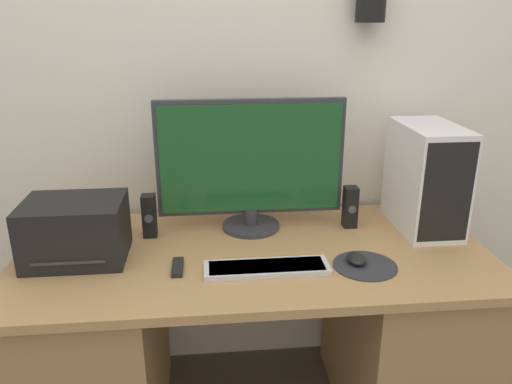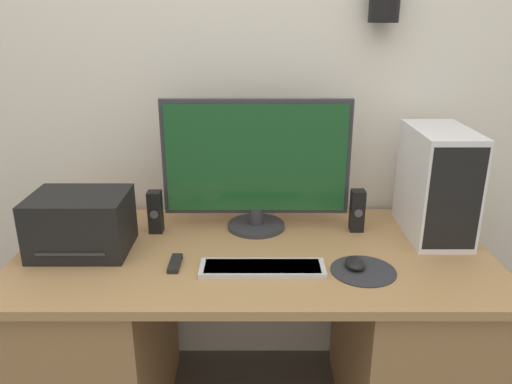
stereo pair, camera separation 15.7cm
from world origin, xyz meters
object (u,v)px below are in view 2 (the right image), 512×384
speaker_left (155,212)px  remote_control (175,263)px  printer (81,223)px  computer_tower (437,183)px  monitor (256,163)px  keyboard (262,268)px  mouse (355,263)px  speaker_right (357,211)px

speaker_left → remote_control: (0.11, -0.27, -0.07)m
printer → speaker_left: bearing=34.9°
computer_tower → remote_control: size_ratio=3.45×
monitor → keyboard: size_ratio=1.73×
printer → remote_control: size_ratio=2.81×
mouse → computer_tower: bearing=38.9°
monitor → speaker_left: size_ratio=4.32×
mouse → printer: printer is taller
monitor → speaker_right: bearing=-4.1°
mouse → speaker_left: 0.76m
mouse → remote_control: 0.59m
speaker_left → speaker_right: (0.76, 0.01, 0.00)m
speaker_left → speaker_right: same height
printer → remote_control: (0.34, -0.11, -0.09)m
keyboard → speaker_right: bearing=41.6°
monitor → mouse: bearing=-45.8°
printer → speaker_right: bearing=9.8°
computer_tower → speaker_right: 0.30m
monitor → keyboard: 0.43m
keyboard → speaker_left: speaker_left is taller
computer_tower → printer: bearing=-173.7°
printer → speaker_left: size_ratio=2.02×
keyboard → remote_control: size_ratio=3.48×
keyboard → mouse: (0.30, 0.02, 0.01)m
mouse → remote_control: mouse is taller
computer_tower → speaker_right: (-0.28, 0.03, -0.12)m
mouse → speaker_left: (-0.70, 0.29, 0.06)m
keyboard → monitor: bearing=93.2°
keyboard → speaker_left: size_ratio=2.50×
printer → speaker_right: (0.98, 0.17, -0.02)m
remote_control → monitor: bearing=49.5°
monitor → remote_control: size_ratio=6.01×
keyboard → remote_control: keyboard is taller
remote_control → speaker_right: bearing=23.8°
keyboard → printer: 0.65m
keyboard → speaker_right: (0.36, 0.32, 0.07)m
keyboard → speaker_right: size_ratio=2.50×
speaker_right → remote_control: bearing=-156.2°
monitor → printer: size_ratio=2.14×
keyboard → speaker_left: 0.51m
keyboard → printer: printer is taller
keyboard → computer_tower: computer_tower is taller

